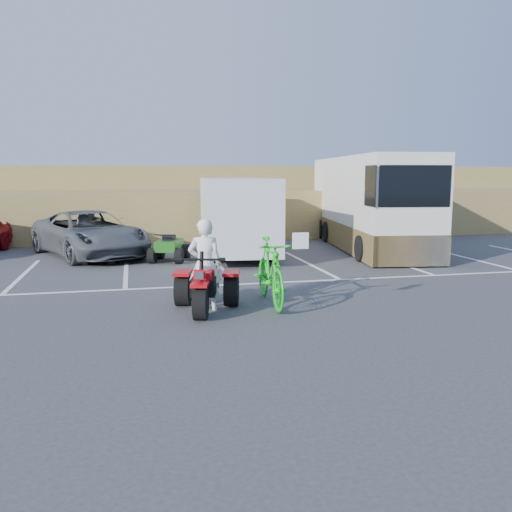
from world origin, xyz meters
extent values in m
plane|color=#37373A|center=(0.00, 0.00, 0.00)|extent=(100.00, 100.00, 0.00)
cube|color=white|center=(-5.40, 5.00, 0.00)|extent=(0.12, 5.00, 0.01)
cube|color=white|center=(-2.70, 5.00, 0.00)|extent=(0.12, 5.00, 0.01)
cube|color=white|center=(0.00, 5.00, 0.00)|extent=(0.12, 5.00, 0.01)
cube|color=white|center=(2.70, 5.00, 0.00)|extent=(0.12, 5.00, 0.01)
cube|color=white|center=(5.40, 5.00, 0.00)|extent=(0.12, 5.00, 0.01)
cube|color=white|center=(8.10, 5.00, 0.00)|extent=(0.12, 5.00, 0.01)
cube|color=white|center=(0.00, 2.40, 0.00)|extent=(28.00, 0.12, 0.01)
cube|color=olive|center=(0.00, 14.00, 1.00)|extent=(40.00, 6.00, 2.00)
cube|color=olive|center=(0.00, 17.50, 2.00)|extent=(40.00, 4.00, 2.20)
imported|color=white|center=(-1.11, 0.07, 0.92)|extent=(0.75, 0.59, 1.83)
imported|color=#14BF19|center=(0.26, 0.19, 0.69)|extent=(0.74, 2.33, 1.39)
imported|color=#4E5256|center=(-3.88, 8.14, 0.75)|extent=(4.49, 5.92, 1.49)
cube|color=silver|center=(0.90, 7.12, 1.42)|extent=(2.69, 5.68, 2.29)
cylinder|color=black|center=(0.90, 7.12, 0.32)|extent=(2.07, 0.82, 0.64)
cube|color=silver|center=(5.99, 8.05, 1.68)|extent=(3.54, 9.31, 3.27)
cube|color=brown|center=(5.99, 8.05, 0.50)|extent=(3.59, 9.31, 0.91)
cube|color=black|center=(5.34, 3.54, 2.36)|extent=(2.07, 0.32, 1.18)
camera|label=1|loc=(-2.50, -10.46, 2.67)|focal=38.00mm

